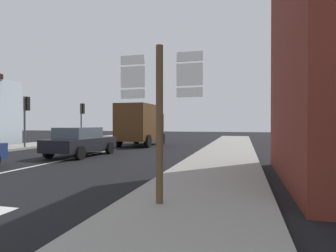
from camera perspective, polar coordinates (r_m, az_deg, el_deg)
ground_plane at (r=16.62m, az=-13.59°, el=-5.26°), size 80.00×80.00×0.00m
sidewalk_right at (r=12.66m, az=10.83°, el=-6.78°), size 3.07×44.00×0.14m
lane_centre_stripe at (r=13.27m, az=-21.93°, el=-6.75°), size 0.16×12.00×0.01m
sedan_far at (r=15.12m, az=-17.26°, el=-2.96°), size 2.14×4.29×1.47m
delivery_truck at (r=21.14m, az=-5.57°, el=0.49°), size 2.52×5.02×3.05m
route_sign_post at (r=5.48m, az=-1.69°, el=2.84°), size 1.66×0.14×3.20m
traffic_light_near_left at (r=20.59m, az=-26.72°, el=2.86°), size 0.30×0.49×3.41m
traffic_light_far_left at (r=25.89m, az=-16.96°, el=2.42°), size 0.30×0.49×3.41m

